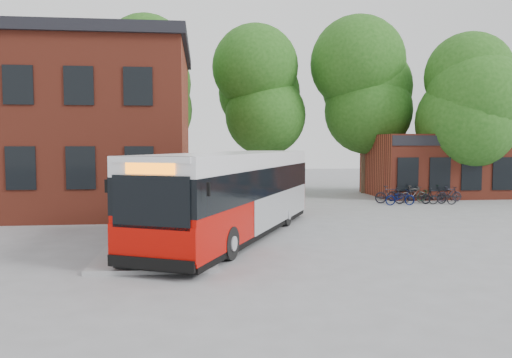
{
  "coord_description": "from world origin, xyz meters",
  "views": [
    {
      "loc": [
        -3.16,
        -17.45,
        3.38
      ],
      "look_at": [
        -1.03,
        2.24,
        2.0
      ],
      "focal_mm": 35.0,
      "sensor_mm": 36.0,
      "label": 1
    }
  ],
  "objects": [
    {
      "name": "tree_2",
      "position": [
        8.0,
        16.0,
        5.5
      ],
      "size": [
        7.92,
        7.92,
        11.0
      ],
      "primitive_type": null,
      "color": "#205115",
      "rests_on": "ground"
    },
    {
      "name": "bus_shelter",
      "position": [
        -4.5,
        -1.0,
        1.45
      ],
      "size": [
        3.6,
        7.0,
        2.9
      ],
      "primitive_type": null,
      "color": "black",
      "rests_on": "ground"
    },
    {
      "name": "bicycle_3",
      "position": [
        8.94,
        9.99,
        0.5
      ],
      "size": [
        1.71,
        0.71,
        1.0
      ],
      "primitive_type": "imported",
      "rotation": [
        0.0,
        0.0,
        1.72
      ],
      "color": "#332F2C",
      "rests_on": "ground"
    },
    {
      "name": "station_building",
      "position": [
        -13.0,
        9.0,
        4.25
      ],
      "size": [
        18.4,
        10.4,
        8.5
      ],
      "primitive_type": null,
      "color": "maroon",
      "rests_on": "ground"
    },
    {
      "name": "tree_0",
      "position": [
        -6.0,
        16.0,
        5.5
      ],
      "size": [
        7.92,
        7.92,
        11.0
      ],
      "primitive_type": null,
      "color": "#205115",
      "rests_on": "ground"
    },
    {
      "name": "bicycle_4",
      "position": [
        10.27,
        9.13,
        0.4
      ],
      "size": [
        1.59,
        0.86,
        0.79
      ],
      "primitive_type": "imported",
      "rotation": [
        0.0,
        0.0,
        1.34
      ],
      "color": "black",
      "rests_on": "ground"
    },
    {
      "name": "shop_row",
      "position": [
        15.0,
        14.0,
        2.0
      ],
      "size": [
        14.0,
        6.2,
        4.0
      ],
      "primitive_type": null,
      "color": "maroon",
      "rests_on": "ground"
    },
    {
      "name": "tree_1",
      "position": [
        1.0,
        17.0,
        5.2
      ],
      "size": [
        7.92,
        7.92,
        10.4
      ],
      "primitive_type": null,
      "color": "#205115",
      "rests_on": "ground"
    },
    {
      "name": "bicycle_6",
      "position": [
        10.27,
        10.94,
        0.46
      ],
      "size": [
        1.86,
        1.22,
        0.92
      ],
      "primitive_type": "imported",
      "rotation": [
        0.0,
        0.0,
        1.95
      ],
      "color": "black",
      "rests_on": "ground"
    },
    {
      "name": "bicycle_2",
      "position": [
        8.63,
        10.97,
        0.46
      ],
      "size": [
        1.77,
        0.62,
        0.93
      ],
      "primitive_type": "imported",
      "rotation": [
        0.0,
        0.0,
        1.57
      ],
      "color": "black",
      "rests_on": "ground"
    },
    {
      "name": "bike_rail",
      "position": [
        9.28,
        10.0,
        0.19
      ],
      "size": [
        5.2,
        0.1,
        0.38
      ],
      "primitive_type": null,
      "color": "black",
      "rests_on": "ground"
    },
    {
      "name": "bicycle_7",
      "position": [
        11.34,
        10.4,
        0.45
      ],
      "size": [
        1.53,
        0.5,
        0.91
      ],
      "primitive_type": "imported",
      "rotation": [
        0.0,
        0.0,
        1.62
      ],
      "color": "black",
      "rests_on": "ground"
    },
    {
      "name": "bicycle_5",
      "position": [
        9.89,
        9.4,
        0.46
      ],
      "size": [
        1.53,
        0.45,
        0.92
      ],
      "primitive_type": "imported",
      "rotation": [
        0.0,
        0.0,
        1.56
      ],
      "color": "black",
      "rests_on": "ground"
    },
    {
      "name": "bicycle_0",
      "position": [
        7.73,
        9.0,
        0.44
      ],
      "size": [
        1.68,
        0.6,
        0.88
      ],
      "primitive_type": "imported",
      "rotation": [
        0.0,
        0.0,
        1.58
      ],
      "color": "#030D3E",
      "rests_on": "ground"
    },
    {
      "name": "bicycle_1",
      "position": [
        7.46,
        9.76,
        0.51
      ],
      "size": [
        1.76,
        1.05,
        1.02
      ],
      "primitive_type": "imported",
      "rotation": [
        0.0,
        0.0,
        1.21
      ],
      "color": "black",
      "rests_on": "ground"
    },
    {
      "name": "ground",
      "position": [
        0.0,
        0.0,
        0.0
      ],
      "size": [
        100.0,
        100.0,
        0.0
      ],
      "primitive_type": "plane",
      "color": "gray"
    },
    {
      "name": "city_bus",
      "position": [
        -1.98,
        0.55,
        1.54
      ],
      "size": [
        7.37,
        12.11,
        3.08
      ],
      "primitive_type": null,
      "rotation": [
        0.0,
        0.0,
        -0.43
      ],
      "color": "#B60802",
      "rests_on": "ground"
    },
    {
      "name": "tree_3",
      "position": [
        13.0,
        12.0,
        4.64
      ],
      "size": [
        7.04,
        7.04,
        9.28
      ],
      "primitive_type": null,
      "color": "#205115",
      "rests_on": "ground"
    }
  ]
}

